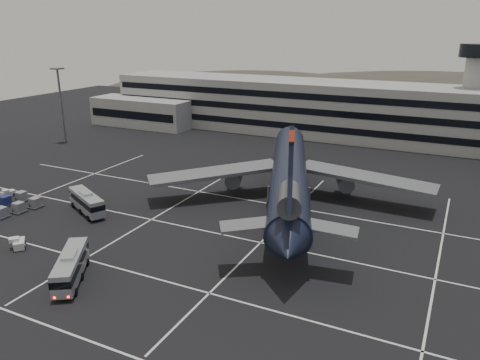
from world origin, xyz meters
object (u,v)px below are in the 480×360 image
bus_far (87,201)px  tug_a (8,193)px  trijet_main (289,175)px  bus_near (71,266)px

bus_far → tug_a: bus_far is taller
trijet_main → bus_near: (-14.05, -33.16, -3.36)m
bus_far → bus_near: bearing=-114.6°
bus_far → tug_a: size_ratio=4.04×
bus_near → bus_far: (-13.16, 16.45, -0.01)m
trijet_main → bus_near: trijet_main is taller
tug_a → bus_far: bearing=13.1°
bus_near → bus_far: 21.07m
trijet_main → tug_a: bearing=-178.8°
bus_near → bus_far: size_ratio=0.97×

